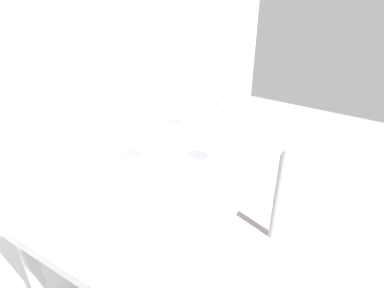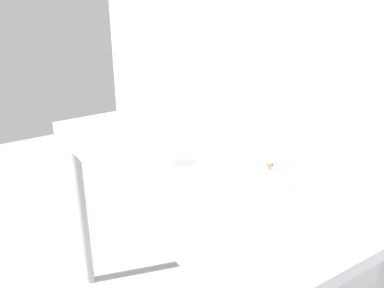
{
  "view_description": "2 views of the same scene",
  "coord_description": "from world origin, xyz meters",
  "px_view_note": "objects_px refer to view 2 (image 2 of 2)",
  "views": [
    {
      "loc": [
        -1.03,
        -0.67,
        1.63
      ],
      "look_at": [
        0.02,
        -0.01,
        0.93
      ],
      "focal_mm": 30.91,
      "sensor_mm": 36.0,
      "label": 1
    },
    {
      "loc": [
        1.14,
        -0.76,
        1.52
      ],
      "look_at": [
        0.02,
        -0.03,
        0.97
      ],
      "focal_mm": 38.25,
      "sensor_mm": 36.0,
      "label": 2
    }
  ],
  "objects_px": {
    "tasting_sheet_lower": "(168,125)",
    "tasting_sheet_upper": "(237,152)",
    "decanter_funnel": "(268,180)",
    "wine_glass_far_right": "(259,134)",
    "wine_glass_far_left": "(199,111)",
    "wine_glass_near_center": "(162,138)"
  },
  "relations": [
    {
      "from": "wine_glass_near_center",
      "to": "wine_glass_far_left",
      "type": "relative_size",
      "value": 0.87
    },
    {
      "from": "decanter_funnel",
      "to": "wine_glass_far_right",
      "type": "bearing_deg",
      "value": 149.55
    },
    {
      "from": "wine_glass_far_right",
      "to": "decanter_funnel",
      "type": "xyz_separation_m",
      "value": [
        0.15,
        -0.09,
        -0.08
      ]
    },
    {
      "from": "wine_glass_far_left",
      "to": "decanter_funnel",
      "type": "distance_m",
      "value": 0.51
    },
    {
      "from": "wine_glass_near_center",
      "to": "tasting_sheet_lower",
      "type": "relative_size",
      "value": 0.57
    },
    {
      "from": "wine_glass_far_left",
      "to": "tasting_sheet_lower",
      "type": "distance_m",
      "value": 0.24
    },
    {
      "from": "wine_glass_far_left",
      "to": "tasting_sheet_lower",
      "type": "xyz_separation_m",
      "value": [
        -0.21,
        -0.02,
        -0.12
      ]
    },
    {
      "from": "tasting_sheet_lower",
      "to": "tasting_sheet_upper",
      "type": "bearing_deg",
      "value": 17.86
    },
    {
      "from": "wine_glass_far_right",
      "to": "decanter_funnel",
      "type": "height_order",
      "value": "wine_glass_far_right"
    },
    {
      "from": "wine_glass_near_center",
      "to": "wine_glass_far_right",
      "type": "distance_m",
      "value": 0.33
    },
    {
      "from": "wine_glass_far_left",
      "to": "wine_glass_near_center",
      "type": "bearing_deg",
      "value": -60.22
    },
    {
      "from": "tasting_sheet_lower",
      "to": "decanter_funnel",
      "type": "bearing_deg",
      "value": 3.29
    },
    {
      "from": "wine_glass_near_center",
      "to": "tasting_sheet_lower",
      "type": "distance_m",
      "value": 0.43
    },
    {
      "from": "wine_glass_far_right",
      "to": "tasting_sheet_lower",
      "type": "height_order",
      "value": "wine_glass_far_right"
    },
    {
      "from": "wine_glass_near_center",
      "to": "tasting_sheet_upper",
      "type": "relative_size",
      "value": 0.57
    },
    {
      "from": "tasting_sheet_upper",
      "to": "decanter_funnel",
      "type": "bearing_deg",
      "value": -1.24
    },
    {
      "from": "decanter_funnel",
      "to": "tasting_sheet_lower",
      "type": "bearing_deg",
      "value": 175.59
    },
    {
      "from": "tasting_sheet_upper",
      "to": "tasting_sheet_lower",
      "type": "xyz_separation_m",
      "value": [
        -0.4,
        -0.07,
        0.0
      ]
    },
    {
      "from": "wine_glass_far_right",
      "to": "tasting_sheet_lower",
      "type": "distance_m",
      "value": 0.58
    },
    {
      "from": "tasting_sheet_lower",
      "to": "decanter_funnel",
      "type": "relative_size",
      "value": 1.85
    },
    {
      "from": "wine_glass_far_right",
      "to": "tasting_sheet_upper",
      "type": "bearing_deg",
      "value": 165.99
    },
    {
      "from": "wine_glass_near_center",
      "to": "decanter_funnel",
      "type": "xyz_separation_m",
      "value": [
        0.36,
        0.17,
        -0.06
      ]
    }
  ]
}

